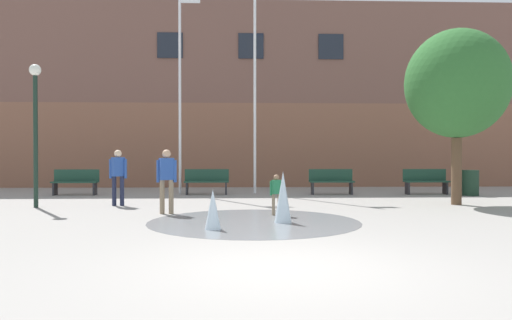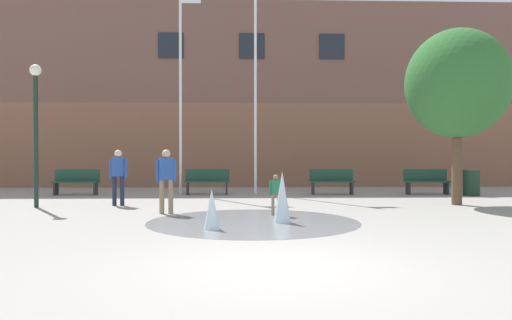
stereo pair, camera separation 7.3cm
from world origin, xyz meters
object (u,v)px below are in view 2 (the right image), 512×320
(park_bench_center, at_px, (427,181))
(trash_can, at_px, (471,183))
(street_tree_near_building, at_px, (457,84))
(park_bench_left_of_flagpoles, at_px, (207,181))
(child_with_pink_shirt, at_px, (276,191))
(park_bench_under_left_flagpole, at_px, (332,181))
(flagpole_right, at_px, (256,76))
(park_bench_far_left, at_px, (76,182))
(flagpole_left, at_px, (181,80))
(lamp_post_left_lane, at_px, (36,114))
(adult_near_bench, at_px, (166,176))
(adult_watching, at_px, (118,173))

(park_bench_center, distance_m, trash_can, 1.50)
(street_tree_near_building, bearing_deg, park_bench_left_of_flagpoles, 152.88)
(child_with_pink_shirt, relative_size, street_tree_near_building, 0.19)
(park_bench_under_left_flagpole, bearing_deg, street_tree_near_building, -51.30)
(flagpole_right, height_order, street_tree_near_building, flagpole_right)
(park_bench_far_left, height_order, trash_can, park_bench_far_left)
(park_bench_under_left_flagpole, bearing_deg, flagpole_left, 174.51)
(flagpole_right, xyz_separation_m, lamp_post_left_lane, (-6.24, -4.49, -1.77))
(flagpole_right, bearing_deg, adult_near_bench, -111.95)
(park_bench_far_left, distance_m, park_bench_under_left_flagpole, 9.17)
(park_bench_left_of_flagpoles, height_order, park_bench_center, same)
(adult_near_bench, bearing_deg, park_bench_under_left_flagpole, 23.17)
(adult_watching, bearing_deg, park_bench_left_of_flagpoles, 21.57)
(adult_near_bench, height_order, flagpole_left, flagpole_left)
(park_bench_under_left_flagpole, xyz_separation_m, lamp_post_left_lane, (-8.96, -3.97, 2.09))
(lamp_post_left_lane, bearing_deg, park_bench_far_left, 92.97)
(adult_near_bench, distance_m, flagpole_right, 7.37)
(park_bench_left_of_flagpoles, bearing_deg, park_bench_under_left_flagpole, -1.73)
(flagpole_right, distance_m, trash_can, 8.55)
(park_bench_left_of_flagpoles, distance_m, child_with_pink_shirt, 6.43)
(park_bench_center, relative_size, flagpole_right, 0.20)
(park_bench_left_of_flagpoles, distance_m, flagpole_right, 4.27)
(park_bench_center, bearing_deg, park_bench_under_left_flagpole, 179.31)
(lamp_post_left_lane, distance_m, street_tree_near_building, 11.95)
(trash_can, bearing_deg, adult_near_bench, -154.21)
(park_bench_far_left, bearing_deg, adult_watching, -57.31)
(park_bench_far_left, distance_m, child_with_pink_shirt, 9.02)
(street_tree_near_building, bearing_deg, trash_can, 58.21)
(park_bench_far_left, xyz_separation_m, flagpole_right, (6.45, 0.44, 3.86))
(child_with_pink_shirt, bearing_deg, park_bench_far_left, 108.42)
(park_bench_far_left, height_order, adult_near_bench, adult_near_bench)
(park_bench_left_of_flagpoles, height_order, flagpole_right, flagpole_right)
(child_with_pink_shirt, distance_m, lamp_post_left_lane, 7.06)
(park_bench_left_of_flagpoles, bearing_deg, park_bench_far_left, -179.43)
(adult_near_bench, xyz_separation_m, flagpole_right, (2.44, 6.06, 3.41))
(flagpole_left, bearing_deg, park_bench_center, -3.64)
(lamp_post_left_lane, bearing_deg, park_bench_under_left_flagpole, 23.88)
(park_bench_left_of_flagpoles, height_order, street_tree_near_building, street_tree_near_building)
(adult_near_bench, relative_size, street_tree_near_building, 0.31)
(adult_near_bench, height_order, lamp_post_left_lane, lamp_post_left_lane)
(park_bench_under_left_flagpole, xyz_separation_m, flagpole_right, (-2.72, 0.53, 3.86))
(park_bench_under_left_flagpole, distance_m, park_bench_center, 3.46)
(park_bench_left_of_flagpoles, distance_m, adult_near_bench, 5.72)
(park_bench_under_left_flagpole, bearing_deg, park_bench_center, -0.69)
(adult_watching, xyz_separation_m, flagpole_left, (1.32, 4.12, 3.24))
(lamp_post_left_lane, xyz_separation_m, street_tree_near_building, (11.91, 0.28, 0.93))
(child_with_pink_shirt, bearing_deg, adult_watching, 121.86)
(park_bench_left_of_flagpoles, xyz_separation_m, lamp_post_left_lane, (-4.45, -4.10, 2.09))
(park_bench_center, xyz_separation_m, flagpole_right, (-6.18, 0.57, 3.86))
(park_bench_center, xyz_separation_m, child_with_pink_shirt, (-5.94, -5.92, 0.10))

